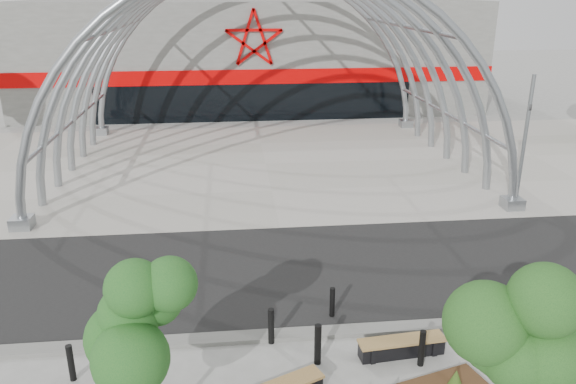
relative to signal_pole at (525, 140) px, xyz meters
name	(u,v)px	position (x,y,z in m)	size (l,w,h in m)	color
ground	(303,330)	(-10.30, -8.28, -2.95)	(140.00, 140.00, 0.00)	gray
road	(290,270)	(-10.30, -4.78, -2.94)	(140.00, 7.00, 0.02)	black
forecourt	(265,164)	(-10.30, 7.22, -2.93)	(60.00, 17.00, 0.04)	#A9A59A
kerb	(304,333)	(-10.30, -8.53, -2.89)	(60.00, 0.50, 0.12)	#64645F
arena_building	(250,52)	(-10.30, 25.17, 1.04)	(34.00, 15.24, 8.00)	slate
vault_canopy	(265,164)	(-10.30, 7.22, -2.93)	(20.80, 15.80, 20.36)	gray
signal_pole	(525,140)	(0.00, 0.00, 0.00)	(0.20, 0.80, 5.64)	slate
street_tree_0	(144,320)	(-13.89, -11.80, -0.13)	(1.72, 1.72, 3.92)	black
street_tree_1	(524,340)	(-6.98, -13.29, -0.05)	(1.70, 1.70, 4.03)	black
bench_1	(401,347)	(-7.95, -9.64, -2.72)	(2.28, 0.69, 0.47)	black
bollard_0	(71,363)	(-16.06, -9.76, -2.46)	(0.15, 0.15, 0.96)	black
bollard_1	(271,326)	(-11.21, -8.77, -2.43)	(0.16, 0.16, 1.02)	black
bollard_2	(332,302)	(-9.39, -7.69, -2.49)	(0.15, 0.15, 0.92)	black
bollard_3	(318,344)	(-10.13, -9.74, -2.40)	(0.18, 0.18, 1.10)	black
bollard_4	(422,348)	(-7.59, -10.09, -2.45)	(0.16, 0.16, 0.98)	black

